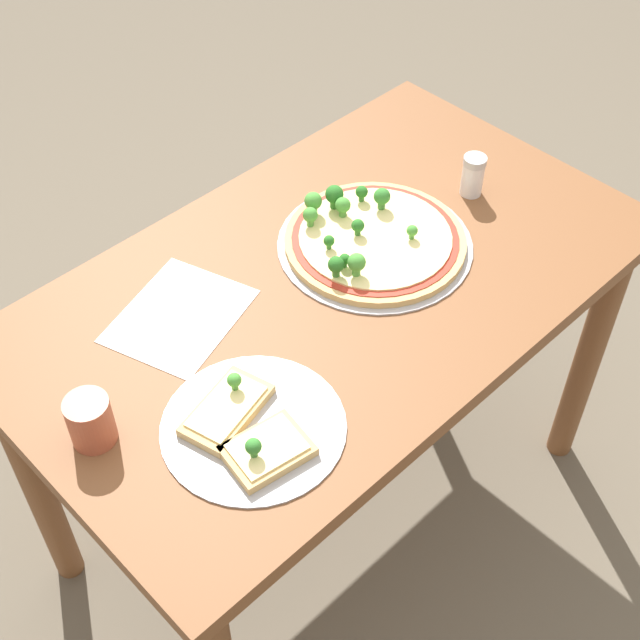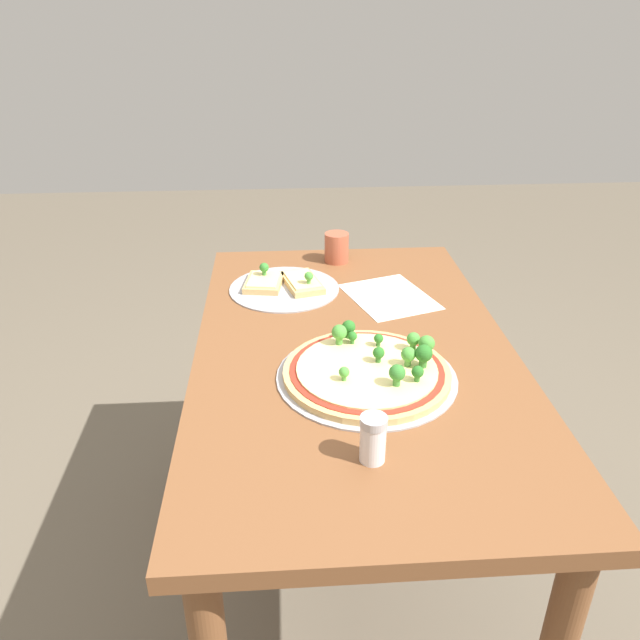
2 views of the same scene
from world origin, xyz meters
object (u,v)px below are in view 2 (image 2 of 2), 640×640
(dining_table, at_px, (353,389))
(condiment_shaker, at_px, (373,439))
(drinking_cup, at_px, (337,248))
(pizza_tray_whole, at_px, (369,370))
(pizza_tray_slice, at_px, (284,284))

(dining_table, height_order, condiment_shaker, condiment_shaker)
(dining_table, relative_size, drinking_cup, 14.01)
(pizza_tray_whole, distance_m, pizza_tray_slice, 0.48)
(dining_table, height_order, pizza_tray_slice, pizza_tray_slice)
(pizza_tray_whole, xyz_separation_m, pizza_tray_slice, (-0.45, -0.17, -0.01))
(dining_table, distance_m, pizza_tray_whole, 0.18)
(drinking_cup, bearing_deg, dining_table, -0.69)
(dining_table, xyz_separation_m, drinking_cup, (-0.50, 0.01, 0.16))
(condiment_shaker, bearing_deg, drinking_cup, 178.65)
(condiment_shaker, bearing_deg, pizza_tray_slice, -169.11)
(drinking_cup, relative_size, condiment_shaker, 0.99)
(drinking_cup, distance_m, condiment_shaker, 0.89)
(pizza_tray_slice, bearing_deg, dining_table, 24.80)
(dining_table, bearing_deg, pizza_tray_slice, -155.20)
(pizza_tray_slice, bearing_deg, condiment_shaker, 10.89)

